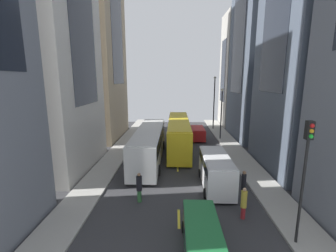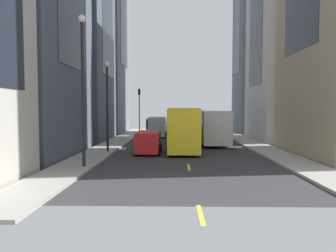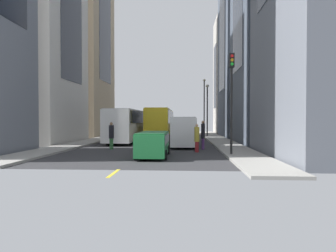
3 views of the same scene
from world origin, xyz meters
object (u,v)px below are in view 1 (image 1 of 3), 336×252
object	(u,v)px
streetcar_yellow	(179,132)
delivery_van_white	(216,169)
car_green_0	(202,234)
traffic_light_near_corner	(306,161)
city_bus_white	(149,142)
pedestrian_walking_far	(244,185)
car_red_1	(198,133)
pedestrian_waiting_curb	(139,187)
pedestrian_crossing_near	(244,202)

from	to	relation	value
streetcar_yellow	delivery_van_white	world-z (taller)	streetcar_yellow
car_green_0	traffic_light_near_corner	size ratio (longest dim) A/B	0.71
city_bus_white	streetcar_yellow	size ratio (longest dim) A/B	0.92
streetcar_yellow	traffic_light_near_corner	world-z (taller)	traffic_light_near_corner
pedestrian_walking_far	streetcar_yellow	bearing A→B (deg)	96.35
city_bus_white	car_red_1	bearing A→B (deg)	55.96
city_bus_white	pedestrian_waiting_curb	size ratio (longest dim) A/B	5.97
pedestrian_walking_far	pedestrian_waiting_curb	bearing A→B (deg)	169.69
city_bus_white	car_red_1	xyz separation A→B (m)	(5.92, 8.76, -1.00)
pedestrian_walking_far	car_red_1	bearing A→B (deg)	82.71
delivery_van_white	city_bus_white	bearing A→B (deg)	134.89
city_bus_white	car_red_1	world-z (taller)	city_bus_white
delivery_van_white	car_green_0	world-z (taller)	delivery_van_white
car_red_1	pedestrian_walking_far	world-z (taller)	pedestrian_walking_far
pedestrian_walking_far	traffic_light_near_corner	world-z (taller)	traffic_light_near_corner
pedestrian_waiting_curb	car_red_1	bearing A→B (deg)	-19.20
city_bus_white	pedestrian_walking_far	xyz separation A→B (m)	(7.52, -8.18, -0.77)
delivery_van_white	car_red_1	size ratio (longest dim) A/B	1.38
delivery_van_white	car_green_0	distance (m)	7.37
pedestrian_crossing_near	traffic_light_near_corner	xyz separation A→B (m)	(2.11, -2.24, 3.50)
pedestrian_waiting_curb	car_green_0	bearing A→B (deg)	-141.16
delivery_van_white	pedestrian_walking_far	bearing A→B (deg)	-54.71
delivery_van_white	pedestrian_walking_far	xyz separation A→B (m)	(1.56, -2.20, -0.28)
delivery_van_white	pedestrian_waiting_curb	size ratio (longest dim) A/B	2.72
streetcar_yellow	pedestrian_crossing_near	xyz separation A→B (m)	(3.80, -14.74, -1.05)
car_green_0	pedestrian_crossing_near	distance (m)	4.03
delivery_van_white	traffic_light_near_corner	distance (m)	7.83
traffic_light_near_corner	car_green_0	bearing A→B (deg)	-173.07
city_bus_white	traffic_light_near_corner	world-z (taller)	traffic_light_near_corner
pedestrian_crossing_near	traffic_light_near_corner	size ratio (longest dim) A/B	0.32
pedestrian_waiting_curb	delivery_van_white	bearing A→B (deg)	-67.38
city_bus_white	pedestrian_crossing_near	world-z (taller)	city_bus_white
streetcar_yellow	pedestrian_walking_far	xyz separation A→B (m)	(4.37, -12.67, -0.89)
car_green_0	pedestrian_waiting_curb	world-z (taller)	pedestrian_waiting_curb
car_green_0	car_red_1	size ratio (longest dim) A/B	1.08
car_red_1	pedestrian_waiting_curb	xyz separation A→B (m)	(-5.67, -17.25, 0.13)
car_green_0	car_red_1	distance (m)	21.94
car_green_0	pedestrian_waiting_curb	xyz separation A→B (m)	(-3.85, 4.61, 0.21)
traffic_light_near_corner	city_bus_white	bearing A→B (deg)	125.94
streetcar_yellow	pedestrian_waiting_curb	bearing A→B (deg)	-102.63
city_bus_white	pedestrian_walking_far	world-z (taller)	city_bus_white
pedestrian_waiting_curb	traffic_light_near_corner	xyz separation A→B (m)	(8.81, -4.01, 3.44)
pedestrian_waiting_curb	traffic_light_near_corner	bearing A→B (deg)	-115.47
pedestrian_crossing_near	pedestrian_waiting_curb	distance (m)	6.93
pedestrian_walking_far	pedestrian_crossing_near	distance (m)	2.15
delivery_van_white	pedestrian_waiting_curb	xyz separation A→B (m)	(-5.71, -2.50, -0.38)
car_red_1	traffic_light_near_corner	world-z (taller)	traffic_light_near_corner
streetcar_yellow	traffic_light_near_corner	xyz separation A→B (m)	(5.90, -16.98, 2.44)
delivery_van_white	traffic_light_near_corner	world-z (taller)	traffic_light_near_corner
city_bus_white	delivery_van_white	bearing A→B (deg)	-45.11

